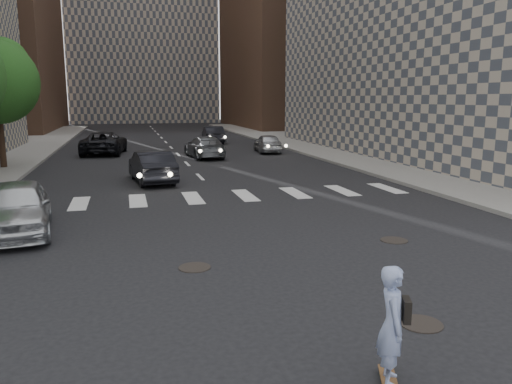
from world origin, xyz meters
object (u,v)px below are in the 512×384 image
(traffic_car_b, at_px, (205,147))
(traffic_car_e, at_px, (213,135))
(traffic_car_c, at_px, (104,143))
(traffic_car_a, at_px, (152,167))
(traffic_car_d, at_px, (268,143))
(silver_sedan, at_px, (16,208))
(skateboarder, at_px, (393,325))

(traffic_car_b, bearing_deg, traffic_car_e, -107.50)
(traffic_car_c, bearing_deg, traffic_car_e, -135.15)
(traffic_car_a, xyz_separation_m, traffic_car_d, (8.34, 10.64, -0.06))
(silver_sedan, xyz_separation_m, traffic_car_d, (12.36, 18.42, -0.08))
(traffic_car_a, height_order, traffic_car_e, traffic_car_e)
(silver_sedan, bearing_deg, traffic_car_b, 58.07)
(traffic_car_c, bearing_deg, silver_sedan, 92.83)
(traffic_car_c, xyz_separation_m, traffic_car_d, (10.78, -1.88, -0.10))
(traffic_car_c, height_order, traffic_car_d, traffic_car_c)
(traffic_car_c, bearing_deg, traffic_car_b, 155.86)
(traffic_car_b, distance_m, traffic_car_c, 7.19)
(skateboarder, bearing_deg, traffic_car_a, 118.64)
(traffic_car_d, height_order, traffic_car_e, traffic_car_e)
(traffic_car_a, bearing_deg, traffic_car_e, -115.06)
(skateboarder, height_order, traffic_car_d, skateboarder)
(traffic_car_c, bearing_deg, skateboarder, 105.90)
(silver_sedan, xyz_separation_m, traffic_car_b, (7.72, 16.55, -0.05))
(traffic_car_a, relative_size, traffic_car_c, 0.79)
(traffic_car_b, distance_m, traffic_car_d, 5.00)
(skateboarder, height_order, traffic_car_e, skateboarder)
(traffic_car_d, bearing_deg, skateboarder, 82.39)
(skateboarder, height_order, traffic_car_a, skateboarder)
(traffic_car_d, distance_m, traffic_car_e, 8.68)
(traffic_car_a, relative_size, traffic_car_e, 0.99)
(traffic_car_d, xyz_separation_m, traffic_car_e, (-2.35, 8.36, 0.06))
(traffic_car_c, bearing_deg, traffic_car_d, 177.40)
(traffic_car_b, bearing_deg, skateboarder, 81.43)
(silver_sedan, distance_m, traffic_car_e, 28.59)
(silver_sedan, distance_m, traffic_car_b, 18.26)
(silver_sedan, height_order, traffic_car_a, silver_sedan)
(skateboarder, xyz_separation_m, traffic_car_c, (-4.47, 29.52, -0.11))
(traffic_car_e, bearing_deg, silver_sedan, 72.53)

